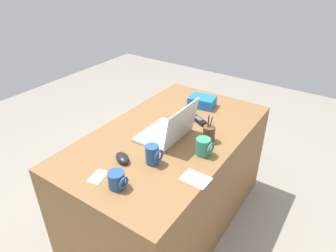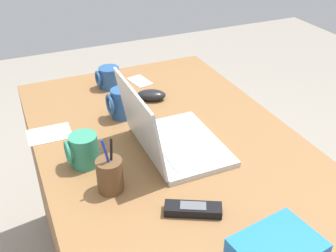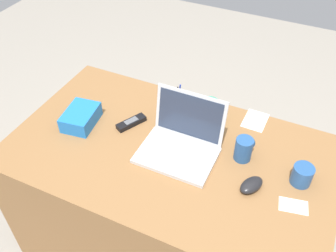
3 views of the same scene
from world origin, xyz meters
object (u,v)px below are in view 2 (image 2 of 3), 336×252
(coffee_mug_spare, at_px, (120,104))
(coffee_mug_tall, at_px, (83,150))
(computer_mouse, at_px, (151,95))
(pen_holder, at_px, (110,175))
(cordless_phone, at_px, (193,209))
(laptop, at_px, (169,137))
(coffee_mug_white, at_px, (109,78))

(coffee_mug_spare, bearing_deg, coffee_mug_tall, 139.91)
(computer_mouse, bearing_deg, pen_holder, 172.51)
(computer_mouse, distance_m, cordless_phone, 0.64)
(laptop, height_order, computer_mouse, laptop)
(cordless_phone, bearing_deg, coffee_mug_white, -0.85)
(coffee_mug_white, bearing_deg, cordless_phone, 179.15)
(laptop, relative_size, cordless_phone, 2.19)
(laptop, height_order, coffee_mug_tall, laptop)
(coffee_mug_spare, distance_m, pen_holder, 0.40)
(coffee_mug_white, bearing_deg, laptop, -175.14)
(computer_mouse, bearing_deg, laptop, -166.40)
(coffee_mug_spare, bearing_deg, pen_holder, 157.95)
(computer_mouse, height_order, coffee_mug_spare, coffee_mug_spare)
(cordless_phone, xyz_separation_m, pen_holder, (0.17, 0.17, 0.04))
(pen_holder, bearing_deg, laptop, -64.33)
(coffee_mug_white, bearing_deg, computer_mouse, -145.23)
(laptop, distance_m, pen_holder, 0.25)
(computer_mouse, relative_size, coffee_mug_white, 1.17)
(coffee_mug_tall, bearing_deg, computer_mouse, -47.94)
(coffee_mug_tall, bearing_deg, coffee_mug_spare, -40.09)
(coffee_mug_tall, distance_m, cordless_phone, 0.38)
(coffee_mug_spare, xyz_separation_m, cordless_phone, (-0.54, -0.02, -0.04))
(computer_mouse, distance_m, coffee_mug_spare, 0.17)
(laptop, relative_size, coffee_mug_tall, 3.29)
(laptop, relative_size, coffee_mug_white, 3.46)
(laptop, bearing_deg, pen_holder, 115.67)
(laptop, height_order, coffee_mug_spare, laptop)
(computer_mouse, xyz_separation_m, coffee_mug_white, (0.17, 0.12, 0.02))
(pen_holder, bearing_deg, coffee_mug_tall, 15.71)
(computer_mouse, height_order, cordless_phone, computer_mouse)
(coffee_mug_white, distance_m, cordless_phone, 0.80)
(laptop, bearing_deg, coffee_mug_white, 4.86)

